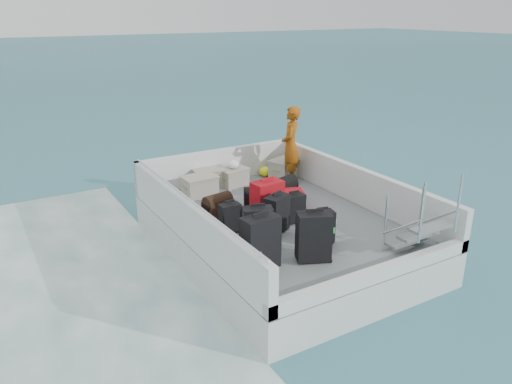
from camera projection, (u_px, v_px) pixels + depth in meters
ground at (279, 251)px, 9.01m from camera, size 160.00×160.00×0.00m
ferry_hull at (280, 236)px, 8.90m from camera, size 3.60×5.00×0.60m
deck at (280, 220)px, 8.79m from camera, size 3.30×4.70×0.02m
deck_fittings at (307, 202)px, 8.57m from camera, size 3.60×5.00×0.90m
suitcase_0 at (260, 243)px, 6.99m from camera, size 0.54×0.33×0.81m
suitcase_1 at (258, 229)px, 7.62m from camera, size 0.52×0.41×0.68m
suitcase_2 at (230, 218)px, 8.22m from camera, size 0.35×0.22×0.50m
suitcase_3 at (314, 237)px, 7.24m from camera, size 0.57×0.46×0.75m
suitcase_4 at (277, 214)px, 8.19m from camera, size 0.50×0.41×0.64m
suitcase_5 at (267, 202)px, 8.61m from camera, size 0.56×0.37×0.73m
suitcase_6 at (321, 227)px, 7.84m from camera, size 0.42×0.30×0.53m
suitcase_7 at (294, 209)px, 8.57m from camera, size 0.38×0.24×0.52m
suitcase_8 at (285, 199)px, 9.38m from camera, size 0.81×0.67×0.27m
duffel_0 at (218, 207)px, 8.90m from camera, size 0.56×0.39×0.32m
duffel_1 at (257, 200)px, 9.24m from camera, size 0.58×0.49×0.32m
duffel_2 at (284, 189)px, 9.80m from camera, size 0.58×0.43×0.32m
crate_0 at (200, 187)px, 9.85m from camera, size 0.64×0.45×0.38m
crate_1 at (209, 178)px, 10.35m from camera, size 0.66×0.50×0.37m
crate_2 at (234, 177)px, 10.46m from camera, size 0.61×0.47×0.34m
crate_3 at (285, 169)px, 10.93m from camera, size 0.75×0.64×0.38m
yellow_bag at (265, 171)px, 11.03m from camera, size 0.28×0.26×0.22m
white_bag at (233, 166)px, 10.37m from camera, size 0.24×0.24×0.18m
passenger at (291, 145)px, 10.42m from camera, size 0.68×0.71×1.63m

